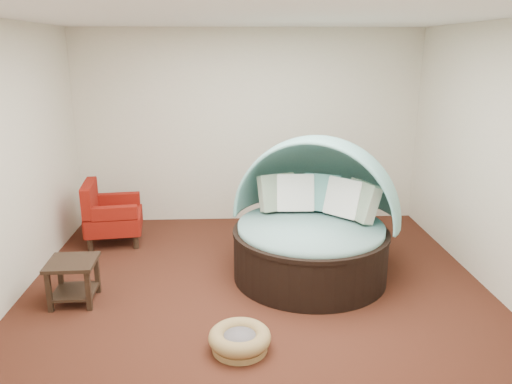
{
  "coord_description": "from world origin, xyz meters",
  "views": [
    {
      "loc": [
        -0.26,
        -4.76,
        2.51
      ],
      "look_at": [
        0.01,
        0.6,
        0.97
      ],
      "focal_mm": 35.0,
      "sensor_mm": 36.0,
      "label": 1
    }
  ],
  "objects_px": {
    "canopy_daybed": "(314,212)",
    "pet_basket": "(240,339)",
    "side_table": "(73,275)",
    "red_armchair": "(109,215)"
  },
  "relations": [
    {
      "from": "canopy_daybed",
      "to": "pet_basket",
      "type": "xyz_separation_m",
      "value": [
        -0.87,
        -1.5,
        -0.64
      ]
    },
    {
      "from": "canopy_daybed",
      "to": "side_table",
      "type": "bearing_deg",
      "value": -143.82
    },
    {
      "from": "pet_basket",
      "to": "side_table",
      "type": "bearing_deg",
      "value": 150.71
    },
    {
      "from": "pet_basket",
      "to": "red_armchair",
      "type": "bearing_deg",
      "value": 122.98
    },
    {
      "from": "canopy_daybed",
      "to": "pet_basket",
      "type": "relative_size",
      "value": 3.36
    },
    {
      "from": "canopy_daybed",
      "to": "side_table",
      "type": "xyz_separation_m",
      "value": [
        -2.54,
        -0.56,
        -0.44
      ]
    },
    {
      "from": "canopy_daybed",
      "to": "pet_basket",
      "type": "height_order",
      "value": "canopy_daybed"
    },
    {
      "from": "canopy_daybed",
      "to": "side_table",
      "type": "distance_m",
      "value": 2.64
    },
    {
      "from": "canopy_daybed",
      "to": "pet_basket",
      "type": "bearing_deg",
      "value": -96.26
    },
    {
      "from": "pet_basket",
      "to": "side_table",
      "type": "xyz_separation_m",
      "value": [
        -1.67,
        0.94,
        0.2
      ]
    }
  ]
}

